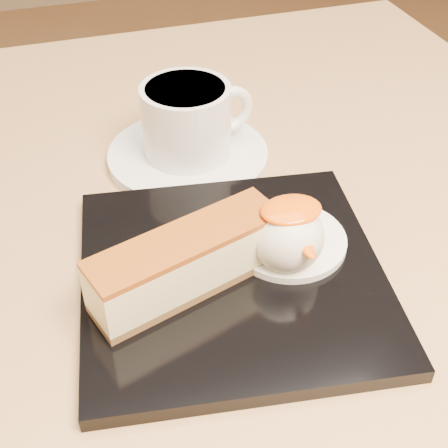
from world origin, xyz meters
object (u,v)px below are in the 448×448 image
object	(u,v)px
table	(201,341)
saucer	(188,156)
cheesecake	(187,262)
dessert_plate	(232,276)
ice_cream_scoop	(288,236)
coffee_cup	(188,119)

from	to	relation	value
table	saucer	xyz separation A→B (m)	(0.02, 0.09, 0.16)
table	cheesecake	size ratio (longest dim) A/B	5.46
table	dessert_plate	size ratio (longest dim) A/B	3.64
table	ice_cream_scoop	bearing A→B (deg)	-60.27
table	coffee_cup	size ratio (longest dim) A/B	7.40
cheesecake	saucer	bearing A→B (deg)	57.80
cheesecake	table	bearing A→B (deg)	52.93
dessert_plate	saucer	xyz separation A→B (m)	(0.01, 0.17, -0.00)
saucer	coffee_cup	xyz separation A→B (m)	(0.00, 0.00, 0.04)
table	dessert_plate	xyz separation A→B (m)	(0.01, -0.08, 0.16)
dessert_plate	coffee_cup	distance (m)	0.17
table	cheesecake	distance (m)	0.21
cheesecake	saucer	xyz separation A→B (m)	(0.05, 0.17, -0.03)
dessert_plate	ice_cream_scoop	size ratio (longest dim) A/B	4.15
dessert_plate	cheesecake	world-z (taller)	cheesecake
saucer	ice_cream_scoop	bearing A→B (deg)	-80.29
ice_cream_scoop	saucer	xyz separation A→B (m)	(-0.03, 0.17, -0.03)
dessert_plate	saucer	size ratio (longest dim) A/B	1.47
saucer	coffee_cup	size ratio (longest dim) A/B	1.39
cheesecake	ice_cream_scoop	distance (m)	0.08
ice_cream_scoop	coffee_cup	size ratio (longest dim) A/B	0.49
saucer	coffee_cup	distance (m)	0.04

